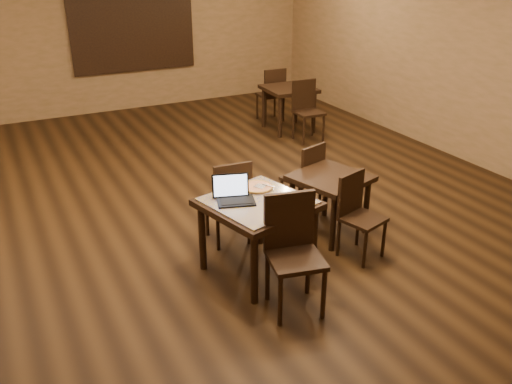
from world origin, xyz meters
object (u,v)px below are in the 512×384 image
other_table_a_chair_far (272,92)px  other_table_c_chair_far (306,175)px  chair_main_far (230,198)px  pizza_pan (257,188)px  other_table_a_chair_near (306,107)px  chair_main_near (293,246)px  other_table_a (289,95)px  other_table_c (330,186)px  laptop (233,194)px  other_table_c_chair_near (357,210)px  tiled_table (258,210)px

other_table_a_chair_far → other_table_c_chair_far: (-1.46, -3.47, -0.05)m
chair_main_far → pizza_pan: 0.46m
other_table_c_chair_far → other_table_a_chair_near: bearing=-138.5°
chair_main_far → other_table_a_chair_near: bearing=-130.9°
chair_main_near → pizza_pan: size_ratio=3.11×
other_table_a → other_table_a_chair_near: (0.00, -0.56, -0.08)m
other_table_a_chair_near → other_table_c: 3.22m
pizza_pan → chair_main_far: bearing=108.4°
laptop → other_table_c_chair_far: bearing=48.0°
chair_main_near → other_table_c_chair_near: chair_main_near is taller
other_table_a → other_table_c_chair_near: other_table_c_chair_near is taller
other_table_c_chair_far → other_table_a_chair_far: bearing=-129.2°
chair_main_far → other_table_a_chair_near: (2.55, 2.58, 0.01)m
other_table_a_chair_far → tiled_table: bearing=62.5°
chair_main_near → other_table_a: (2.52, 4.37, 0.04)m
chair_main_far → other_table_a: bearing=-125.3°
other_table_a → other_table_c: bearing=-110.6°
other_table_c_chair_far → other_table_a: bearing=-133.1°
chair_main_near → other_table_c_chair_far: size_ratio=1.18×
other_table_a_chair_near → other_table_c: size_ratio=1.08×
tiled_table → chair_main_near: 0.62m
laptop → other_table_a_chair_near: 4.15m
tiled_table → other_table_c_chair_far: other_table_c_chair_far is taller
other_table_a → other_table_c_chair_far: 3.25m
pizza_pan → other_table_c_chair_far: (0.96, 0.62, -0.27)m
chair_main_far → other_table_a_chair_far: bearing=-120.7°
laptop → pizza_pan: (0.32, 0.14, -0.06)m
chair_main_near → laptop: bearing=119.4°
other_table_a_chair_near → other_table_c_chair_near: (-1.51, -3.37, -0.05)m
chair_main_near → other_table_a_chair_near: 4.57m
chair_main_near → other_table_a_chair_near: size_ratio=1.07×
tiled_table → other_table_c: tiled_table is taller
chair_main_far → other_table_c_chair_far: 1.12m
pizza_pan → other_table_a_chair_near: size_ratio=0.34×
chair_main_far → laptop: 0.62m
pizza_pan → other_table_a: (2.42, 3.52, -0.14)m
laptop → other_table_a_chair_near: size_ratio=0.41×
laptop → other_table_a: laptop is taller
tiled_table → pizza_pan: pizza_pan is taller
other_table_a_chair_far → chair_main_near: bearing=65.8°
tiled_table → chair_main_near: (0.02, -0.61, -0.08)m
tiled_table → laptop: size_ratio=2.80×
other_table_a → other_table_c: 3.73m
other_table_c_chair_near → pizza_pan: bearing=139.6°
other_table_c_chair_near → laptop: bearing=151.1°
other_table_a_chair_far → other_table_c: other_table_a_chair_far is taller
tiled_table → chair_main_far: bearing=76.0°
pizza_pan → laptop: bearing=-157.1°
tiled_table → other_table_a_chair_far: size_ratio=1.16×
other_table_c_chair_far → laptop: bearing=14.0°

